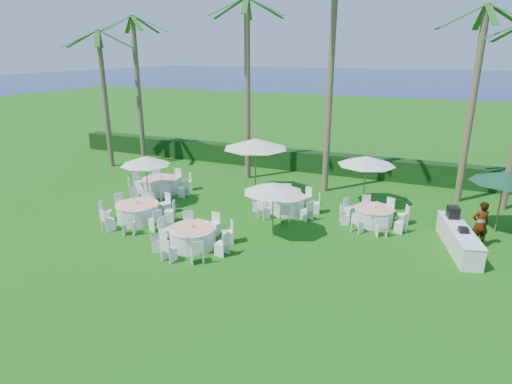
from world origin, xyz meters
TOP-DOWN VIEW (x-y plane):
  - ground at (0.00, 0.00)m, footprint 120.00×120.00m
  - hedge at (0.00, 12.00)m, footprint 34.00×1.00m
  - ocean at (0.00, 102.00)m, footprint 260.00×260.00m
  - banquet_table_a at (-4.46, 1.05)m, footprint 3.13×3.13m
  - banquet_table_b at (-0.93, -0.23)m, footprint 3.12×3.12m
  - banquet_table_d at (-5.84, 4.74)m, footprint 3.23×3.23m
  - banquet_table_e at (1.08, 4.68)m, footprint 3.05×3.05m
  - banquet_table_f at (5.03, 4.76)m, footprint 2.81×2.81m
  - umbrella_a at (-5.34, 2.99)m, footprint 2.34×2.34m
  - umbrella_b at (1.50, 1.87)m, footprint 2.39×2.39m
  - umbrella_c at (-1.23, 6.52)m, footprint 3.29×3.29m
  - umbrella_d at (4.23, 6.95)m, footprint 2.70×2.70m
  - umbrella_green at (9.78, 5.86)m, footprint 2.61×2.61m
  - buffet_table at (8.30, 3.48)m, footprint 1.62×3.75m
  - staff_person at (9.00, 4.04)m, footprint 0.77×0.65m
  - palm_a at (-11.09, 10.26)m, footprint 4.23×4.38m
  - palm_b at (-2.81, 9.11)m, footprint 4.38×4.23m
  - palm_c at (1.95, 8.48)m, footprint 4.40×4.02m
  - palm_d at (8.43, 9.44)m, footprint 4.16×4.40m
  - palm_f at (-12.01, 8.14)m, footprint 4.39×4.21m

SIDE VIEW (x-z plane):
  - ground at x=0.00m, z-range 0.00..0.00m
  - ocean at x=0.00m, z-range 0.00..0.00m
  - banquet_table_f at x=5.03m, z-range -0.06..0.83m
  - banquet_table_e at x=1.08m, z-range -0.06..0.88m
  - banquet_table_b at x=-0.93m, z-range -0.06..0.88m
  - banquet_table_a at x=-4.46m, z-range -0.06..0.91m
  - banquet_table_d at x=-5.84m, z-range -0.06..0.92m
  - buffet_table at x=8.30m, z-range -0.20..1.11m
  - hedge at x=0.00m, z-range 0.00..1.20m
  - staff_person at x=9.00m, z-range 0.00..1.80m
  - umbrella_b at x=1.50m, z-range 0.93..3.18m
  - umbrella_a at x=-5.34m, z-range 0.99..3.41m
  - umbrella_d at x=4.23m, z-range 1.00..3.44m
  - umbrella_green at x=9.78m, z-range 1.06..3.63m
  - umbrella_c at x=-1.23m, z-range 1.21..4.13m
  - palm_f at x=-12.01m, z-range 0.45..8.72m
  - palm_d at x=8.43m, z-range 0.46..9.49m
  - palm_a at x=-11.09m, z-range 0.46..9.66m
  - palm_b at x=-2.81m, z-range 0.47..10.22m
  - palm_c at x=1.95m, z-range 0.48..11.11m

